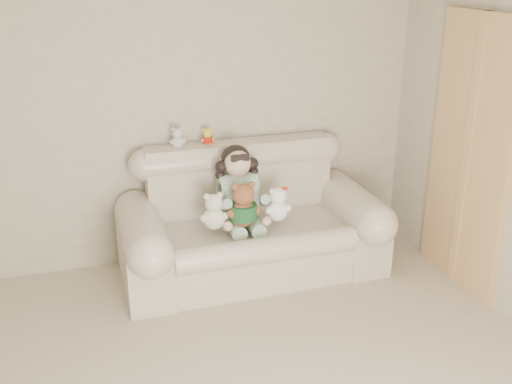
{
  "coord_description": "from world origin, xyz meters",
  "views": [
    {
      "loc": [
        -0.63,
        -2.24,
        2.42
      ],
      "look_at": [
        0.68,
        1.9,
        0.75
      ],
      "focal_mm": 42.15,
      "sensor_mm": 36.0,
      "label": 1
    }
  ],
  "objects": [
    {
      "name": "brown_teddy",
      "position": [
        0.56,
        1.85,
        0.71
      ],
      "size": [
        0.33,
        0.29,
        0.43
      ],
      "primitive_type": null,
      "rotation": [
        0.0,
        0.0,
        0.35
      ],
      "color": "brown",
      "rests_on": "sofa"
    },
    {
      "name": "yellow_mini_bear",
      "position": [
        0.42,
        2.39,
        1.09
      ],
      "size": [
        0.13,
        0.11,
        0.17
      ],
      "primitive_type": null,
      "rotation": [
        0.0,
        0.0,
        -0.3
      ],
      "color": "yellow",
      "rests_on": "sofa"
    },
    {
      "name": "grey_mini_plush",
      "position": [
        0.17,
        2.37,
        1.11
      ],
      "size": [
        0.16,
        0.15,
        0.21
      ],
      "primitive_type": null,
      "rotation": [
        0.0,
        0.0,
        0.39
      ],
      "color": "silver",
      "rests_on": "sofa"
    },
    {
      "name": "cream_teddy",
      "position": [
        0.34,
        1.87,
        0.67
      ],
      "size": [
        0.27,
        0.24,
        0.35
      ],
      "primitive_type": null,
      "rotation": [
        0.0,
        0.0,
        -0.38
      ],
      "color": "silver",
      "rests_on": "sofa"
    },
    {
      "name": "door_panel",
      "position": [
        2.22,
        1.4,
        1.05
      ],
      "size": [
        0.06,
        0.9,
        2.1
      ],
      "primitive_type": "cube",
      "color": "#A47946",
      "rests_on": "floor"
    },
    {
      "name": "white_cat",
      "position": [
        0.85,
        1.87,
        0.67
      ],
      "size": [
        0.25,
        0.21,
        0.34
      ],
      "primitive_type": null,
      "rotation": [
        0.0,
        0.0,
        -0.22
      ],
      "color": "white",
      "rests_on": "sofa"
    },
    {
      "name": "seated_child",
      "position": [
        0.59,
        2.08,
        0.75
      ],
      "size": [
        0.41,
        0.5,
        0.66
      ],
      "primitive_type": null,
      "rotation": [
        0.0,
        0.0,
        0.02
      ],
      "color": "#2C693F",
      "rests_on": "sofa"
    },
    {
      "name": "wall_back",
      "position": [
        0.0,
        2.5,
        1.3
      ],
      "size": [
        4.5,
        0.0,
        4.5
      ],
      "primitive_type": "plane",
      "rotation": [
        1.57,
        0.0,
        0.0
      ],
      "color": "#A0927F",
      "rests_on": "ground"
    },
    {
      "name": "sofa",
      "position": [
        0.68,
        2.0,
        0.52
      ],
      "size": [
        2.1,
        0.95,
        1.03
      ],
      "primitive_type": null,
      "color": "#BFAF9A",
      "rests_on": "floor"
    }
  ]
}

